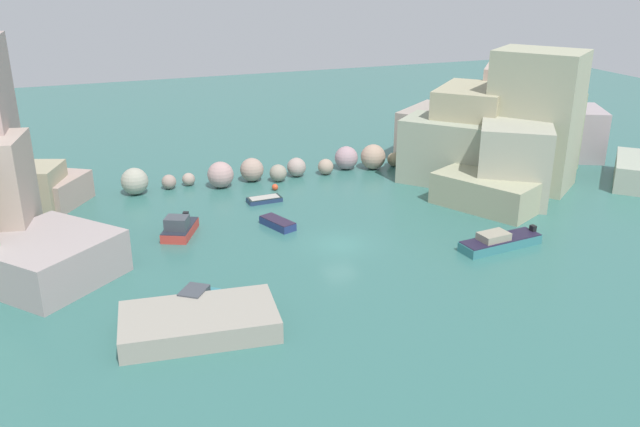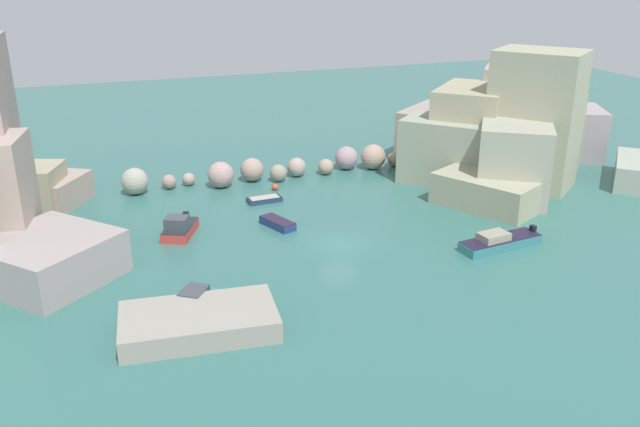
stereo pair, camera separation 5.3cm
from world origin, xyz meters
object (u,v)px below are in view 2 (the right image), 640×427
object	(u,v)px
moored_boat_0	(278,223)
moored_boat_4	(191,306)
moored_boat_2	(499,242)
stone_dock	(199,322)
moored_boat_5	(179,228)
channel_buoy	(275,187)
moored_boat_1	(264,199)
moored_boat_3	(447,176)

from	to	relation	value
moored_boat_0	moored_boat_4	distance (m)	14.80
moored_boat_2	stone_dock	bearing A→B (deg)	3.71
stone_dock	moored_boat_2	distance (m)	23.90
moored_boat_4	moored_boat_5	distance (m)	12.76
moored_boat_2	moored_boat_4	distance (m)	23.63
channel_buoy	moored_boat_4	distance (m)	23.59
stone_dock	moored_boat_4	xyz separation A→B (m)	(-0.01, 2.33, -0.15)
moored_boat_1	moored_boat_2	xyz separation A→B (m)	(13.76, -16.00, 0.26)
stone_dock	moored_boat_3	distance (m)	34.80
moored_boat_0	moored_boat_3	bearing A→B (deg)	86.37
stone_dock	moored_boat_1	xyz separation A→B (m)	(9.78, 20.09, -0.44)
moored_boat_1	stone_dock	bearing A→B (deg)	61.31
moored_boat_4	stone_dock	bearing A→B (deg)	-143.19
moored_boat_0	moored_boat_2	xyz separation A→B (m)	(14.42, -9.88, 0.17)
moored_boat_1	moored_boat_0	bearing A→B (deg)	81.13
moored_boat_0	moored_boat_2	bearing A→B (deg)	34.63
moored_boat_4	moored_boat_0	bearing A→B (deg)	-1.67
channel_buoy	moored_boat_2	distance (m)	22.23
stone_dock	moored_boat_2	bearing A→B (deg)	9.84
moored_boat_3	stone_dock	bearing A→B (deg)	138.28
moored_boat_1	moored_boat_3	distance (m)	18.70
moored_boat_3	moored_boat_1	bearing A→B (deg)	102.95
moored_boat_4	channel_buoy	bearing A→B (deg)	6.89
moored_boat_1	moored_boat_4	bearing A→B (deg)	58.40
channel_buoy	moored_boat_4	world-z (taller)	moored_boat_4
channel_buoy	moored_boat_5	xyz separation A→B (m)	(-10.27, -7.83, 0.33)
moored_boat_1	moored_boat_4	size ratio (longest dim) A/B	0.63
channel_buoy	moored_boat_2	xyz separation A→B (m)	(11.91, -18.76, 0.20)
channel_buoy	moored_boat_1	bearing A→B (deg)	-123.81
stone_dock	moored_boat_0	world-z (taller)	stone_dock
moored_boat_1	channel_buoy	bearing A→B (deg)	-126.52
moored_boat_5	moored_boat_4	bearing A→B (deg)	19.11
moored_boat_2	moored_boat_5	xyz separation A→B (m)	(-22.19, 10.93, 0.13)
stone_dock	moored_boat_5	xyz separation A→B (m)	(1.36, 15.01, -0.04)
moored_boat_2	moored_boat_5	world-z (taller)	moored_boat_5
stone_dock	moored_boat_1	size ratio (longest dim) A/B	2.89
stone_dock	moored_boat_2	xyz separation A→B (m)	(23.55, 4.08, -0.17)
moored_boat_0	moored_boat_3	xyz separation A→B (m)	(19.36, 6.03, 0.02)
stone_dock	moored_boat_1	world-z (taller)	stone_dock
channel_buoy	moored_boat_0	distance (m)	9.23
stone_dock	moored_boat_4	bearing A→B (deg)	90.34
moored_boat_0	moored_boat_1	distance (m)	6.15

